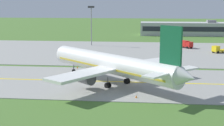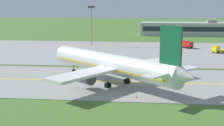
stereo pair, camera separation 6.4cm
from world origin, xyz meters
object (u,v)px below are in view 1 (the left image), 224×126
(apron_light_mast, at_px, (91,21))
(service_truck_fuel, at_px, (185,44))
(airplane_lead, at_px, (113,65))
(service_truck_baggage, at_px, (218,49))

(apron_light_mast, bearing_deg, service_truck_fuel, -5.70)
(airplane_lead, relative_size, apron_light_mast, 2.19)
(airplane_lead, height_order, apron_light_mast, apron_light_mast)
(airplane_lead, xyz_separation_m, service_truck_fuel, (20.18, 55.44, -2.60))
(service_truck_fuel, relative_size, apron_light_mast, 0.41)
(service_truck_fuel, bearing_deg, service_truck_baggage, -48.49)
(service_truck_baggage, distance_m, apron_light_mast, 46.80)
(service_truck_baggage, height_order, apron_light_mast, apron_light_mast)
(apron_light_mast, bearing_deg, airplane_lead, -76.51)
(airplane_lead, relative_size, service_truck_fuel, 5.39)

